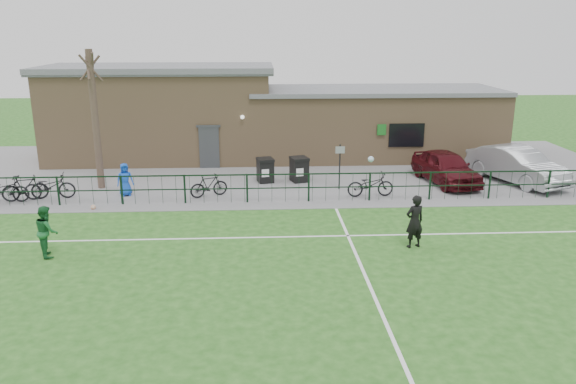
{
  "coord_description": "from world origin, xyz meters",
  "views": [
    {
      "loc": [
        -0.98,
        -13.84,
        6.81
      ],
      "look_at": [
        0.0,
        5.0,
        1.3
      ],
      "focal_mm": 35.0,
      "sensor_mm": 36.0,
      "label": 1
    }
  ],
  "objects_px": {
    "bare_tree": "(95,121)",
    "wheelie_bin_left": "(265,171)",
    "bicycle_a": "(4,190)",
    "car_silver": "(517,165)",
    "bicycle_b": "(25,188)",
    "wheelie_bin_right": "(299,170)",
    "bicycle_d": "(209,185)",
    "spectator_child": "(125,180)",
    "ball_ground": "(93,207)",
    "bicycle_e": "(370,185)",
    "sign_post": "(340,167)",
    "outfield_player": "(47,231)",
    "bicycle_c": "(50,186)",
    "car_maroon": "(446,167)"
  },
  "relations": [
    {
      "from": "wheelie_bin_right",
      "to": "ball_ground",
      "type": "bearing_deg",
      "value": -171.84
    },
    {
      "from": "wheelie_bin_right",
      "to": "bicycle_d",
      "type": "distance_m",
      "value": 4.56
    },
    {
      "from": "bicycle_e",
      "to": "outfield_player",
      "type": "xyz_separation_m",
      "value": [
        -11.21,
        -5.77,
        0.27
      ]
    },
    {
      "from": "bicycle_a",
      "to": "sign_post",
      "type": "bearing_deg",
      "value": -86.81
    },
    {
      "from": "bare_tree",
      "to": "wheelie_bin_left",
      "type": "bearing_deg",
      "value": 4.89
    },
    {
      "from": "sign_post",
      "to": "wheelie_bin_right",
      "type": "bearing_deg",
      "value": 139.74
    },
    {
      "from": "wheelie_bin_right",
      "to": "outfield_player",
      "type": "relative_size",
      "value": 0.65
    },
    {
      "from": "wheelie_bin_left",
      "to": "sign_post",
      "type": "height_order",
      "value": "sign_post"
    },
    {
      "from": "car_silver",
      "to": "bicycle_c",
      "type": "xyz_separation_m",
      "value": [
        -20.38,
        -1.59,
        -0.28
      ]
    },
    {
      "from": "bare_tree",
      "to": "bicycle_a",
      "type": "xyz_separation_m",
      "value": [
        -3.35,
        -1.99,
        -2.45
      ]
    },
    {
      "from": "bicycle_e",
      "to": "sign_post",
      "type": "bearing_deg",
      "value": 40.33
    },
    {
      "from": "wheelie_bin_left",
      "to": "bicycle_d",
      "type": "distance_m",
      "value": 3.29
    },
    {
      "from": "bicycle_b",
      "to": "outfield_player",
      "type": "xyz_separation_m",
      "value": [
        3.0,
        -5.93,
        0.25
      ]
    },
    {
      "from": "bare_tree",
      "to": "spectator_child",
      "type": "height_order",
      "value": "bare_tree"
    },
    {
      "from": "spectator_child",
      "to": "bicycle_d",
      "type": "bearing_deg",
      "value": -26.31
    },
    {
      "from": "bicycle_b",
      "to": "bicycle_c",
      "type": "height_order",
      "value": "bicycle_b"
    },
    {
      "from": "wheelie_bin_left",
      "to": "bicycle_d",
      "type": "height_order",
      "value": "wheelie_bin_left"
    },
    {
      "from": "car_maroon",
      "to": "outfield_player",
      "type": "xyz_separation_m",
      "value": [
        -15.05,
        -7.75,
        0.05
      ]
    },
    {
      "from": "bicycle_a",
      "to": "spectator_child",
      "type": "bearing_deg",
      "value": -83.33
    },
    {
      "from": "bare_tree",
      "to": "wheelie_bin_left",
      "type": "relative_size",
      "value": 5.89
    },
    {
      "from": "spectator_child",
      "to": "ball_ground",
      "type": "distance_m",
      "value": 2.12
    },
    {
      "from": "bare_tree",
      "to": "bicycle_e",
      "type": "relative_size",
      "value": 3.07
    },
    {
      "from": "car_silver",
      "to": "spectator_child",
      "type": "relative_size",
      "value": 3.54
    },
    {
      "from": "bicycle_c",
      "to": "spectator_child",
      "type": "distance_m",
      "value": 3.03
    },
    {
      "from": "wheelie_bin_left",
      "to": "spectator_child",
      "type": "distance_m",
      "value": 6.21
    },
    {
      "from": "bicycle_d",
      "to": "outfield_player",
      "type": "relative_size",
      "value": 1.01
    },
    {
      "from": "wheelie_bin_left",
      "to": "outfield_player",
      "type": "distance_m",
      "value": 10.8
    },
    {
      "from": "sign_post",
      "to": "car_silver",
      "type": "xyz_separation_m",
      "value": [
        8.24,
        0.74,
        -0.19
      ]
    },
    {
      "from": "bicycle_d",
      "to": "wheelie_bin_left",
      "type": "bearing_deg",
      "value": -70.61
    },
    {
      "from": "wheelie_bin_left",
      "to": "bicycle_a",
      "type": "height_order",
      "value": "bicycle_a"
    },
    {
      "from": "wheelie_bin_left",
      "to": "bicycle_b",
      "type": "height_order",
      "value": "bicycle_b"
    },
    {
      "from": "sign_post",
      "to": "car_silver",
      "type": "distance_m",
      "value": 8.27
    },
    {
      "from": "sign_post",
      "to": "bicycle_d",
      "type": "xyz_separation_m",
      "value": [
        -5.61,
        -0.88,
        -0.51
      ]
    },
    {
      "from": "bicycle_d",
      "to": "spectator_child",
      "type": "xyz_separation_m",
      "value": [
        -3.52,
        0.36,
        0.21
      ]
    },
    {
      "from": "bicycle_d",
      "to": "bicycle_e",
      "type": "relative_size",
      "value": 0.83
    },
    {
      "from": "car_silver",
      "to": "bicycle_b",
      "type": "distance_m",
      "value": 21.38
    },
    {
      "from": "car_silver",
      "to": "bicycle_d",
      "type": "height_order",
      "value": "car_silver"
    },
    {
      "from": "bare_tree",
      "to": "bicycle_a",
      "type": "height_order",
      "value": "bare_tree"
    },
    {
      "from": "outfield_player",
      "to": "ball_ground",
      "type": "relative_size",
      "value": 8.02
    },
    {
      "from": "outfield_player",
      "to": "bicycle_a",
      "type": "bearing_deg",
      "value": 7.55
    },
    {
      "from": "wheelie_bin_right",
      "to": "sign_post",
      "type": "relative_size",
      "value": 0.52
    },
    {
      "from": "bicycle_d",
      "to": "ball_ground",
      "type": "xyz_separation_m",
      "value": [
        -4.38,
        -1.49,
        -0.41
      ]
    },
    {
      "from": "wheelie_bin_left",
      "to": "bicycle_d",
      "type": "relative_size",
      "value": 0.63
    },
    {
      "from": "sign_post",
      "to": "bicycle_c",
      "type": "relative_size",
      "value": 0.99
    },
    {
      "from": "bicycle_c",
      "to": "spectator_child",
      "type": "xyz_separation_m",
      "value": [
        3.01,
        0.33,
        0.17
      ]
    },
    {
      "from": "bicycle_b",
      "to": "bicycle_d",
      "type": "bearing_deg",
      "value": -106.63
    },
    {
      "from": "spectator_child",
      "to": "outfield_player",
      "type": "relative_size",
      "value": 0.86
    },
    {
      "from": "car_maroon",
      "to": "wheelie_bin_left",
      "type": "bearing_deg",
      "value": 165.73
    },
    {
      "from": "sign_post",
      "to": "outfield_player",
      "type": "xyz_separation_m",
      "value": [
        -10.07,
        -6.96,
        -0.21
      ]
    },
    {
      "from": "ball_ground",
      "to": "bicycle_d",
      "type": "bearing_deg",
      "value": 18.72
    }
  ]
}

